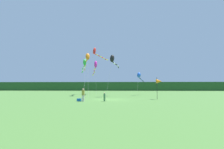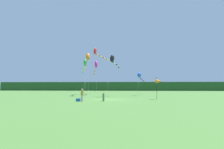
# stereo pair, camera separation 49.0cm
# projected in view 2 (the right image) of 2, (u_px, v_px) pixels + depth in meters

# --- Properties ---
(ground_plane) EXTENTS (120.00, 120.00, 0.00)m
(ground_plane) POSITION_uv_depth(u_px,v_px,m) (110.00, 100.00, 23.56)
(ground_plane) COLOR #477533
(distant_treeline) EXTENTS (108.00, 3.69, 3.84)m
(distant_treeline) POSITION_uv_depth(u_px,v_px,m) (117.00, 86.00, 68.48)
(distant_treeline) COLOR #234C23
(distant_treeline) RESTS_ON ground
(person_adult) EXTENTS (0.39, 0.39, 1.75)m
(person_adult) POSITION_uv_depth(u_px,v_px,m) (82.00, 94.00, 20.94)
(person_adult) COLOR silver
(person_adult) RESTS_ON ground
(person_child) EXTENTS (0.27, 0.27, 1.22)m
(person_child) POSITION_uv_depth(u_px,v_px,m) (103.00, 96.00, 21.02)
(person_child) COLOR #3F724C
(person_child) RESTS_ON ground
(cooler_box) EXTENTS (0.57, 0.32, 0.37)m
(cooler_box) POSITION_uv_depth(u_px,v_px,m) (78.00, 100.00, 21.19)
(cooler_box) COLOR #1959B2
(cooler_box) RESTS_ON ground
(banner_flag_pole) EXTENTS (0.90, 0.70, 3.49)m
(banner_flag_pole) POSITION_uv_depth(u_px,v_px,m) (159.00, 81.00, 24.05)
(banner_flag_pole) COLOR black
(banner_flag_pole) RESTS_ON ground
(kite_green) EXTENTS (2.73, 7.95, 8.33)m
(kite_green) POSITION_uv_depth(u_px,v_px,m) (85.00, 64.00, 35.04)
(kite_green) COLOR #B2B2B2
(kite_green) RESTS_ON ground
(kite_red) EXTENTS (5.72, 7.49, 12.16)m
(kite_red) POSITION_uv_depth(u_px,v_px,m) (96.00, 52.00, 39.82)
(kite_red) COLOR #B2B2B2
(kite_red) RESTS_ON ground
(kite_magenta) EXTENTS (2.31, 7.71, 8.12)m
(kite_magenta) POSITION_uv_depth(u_px,v_px,m) (96.00, 66.00, 36.44)
(kite_magenta) COLOR #B2B2B2
(kite_magenta) RESTS_ON ground
(kite_orange) EXTENTS (3.13, 9.87, 9.40)m
(kite_orange) POSITION_uv_depth(u_px,v_px,m) (87.00, 59.00, 33.96)
(kite_orange) COLOR #B2B2B2
(kite_orange) RESTS_ON ground
(kite_black) EXTENTS (2.33, 6.32, 8.43)m
(kite_black) POSITION_uv_depth(u_px,v_px,m) (113.00, 59.00, 30.48)
(kite_black) COLOR #B2B2B2
(kite_black) RESTS_ON ground
(kite_blue) EXTENTS (2.52, 5.87, 5.19)m
(kite_blue) POSITION_uv_depth(u_px,v_px,m) (140.00, 76.00, 33.81)
(kite_blue) COLOR #B2B2B2
(kite_blue) RESTS_ON ground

